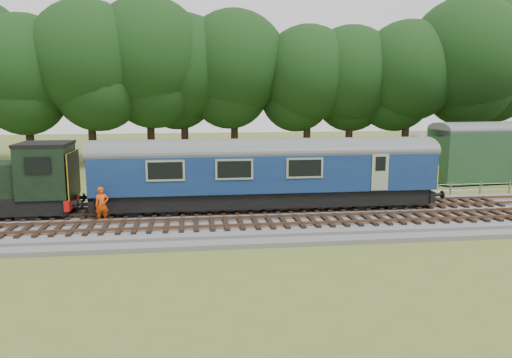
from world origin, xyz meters
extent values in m
plane|color=#526123|center=(0.00, 0.00, 0.00)|extent=(120.00, 120.00, 0.00)
cube|color=#4C4C4F|center=(0.00, 0.00, 0.17)|extent=(70.00, 7.00, 0.35)
cube|color=brown|center=(0.00, 0.68, 0.49)|extent=(66.50, 0.07, 0.14)
cube|color=brown|center=(0.00, 2.12, 0.49)|extent=(66.50, 0.07, 0.14)
cube|color=brown|center=(0.00, -2.32, 0.49)|extent=(66.50, 0.07, 0.14)
cube|color=brown|center=(0.00, -0.88, 0.49)|extent=(66.50, 0.07, 0.14)
cube|color=black|center=(3.73, 1.40, 1.06)|extent=(17.46, 2.52, 0.85)
cube|color=navy|center=(3.73, 1.40, 2.48)|extent=(18.00, 2.80, 2.05)
cube|color=yellow|center=(12.75, 1.40, 2.11)|extent=(0.06, 2.74, 1.30)
cube|color=black|center=(9.73, 1.40, 0.86)|extent=(2.60, 2.00, 0.55)
cube|color=black|center=(-2.27, 1.40, 0.86)|extent=(2.60, 2.00, 0.55)
cube|color=black|center=(-7.47, 1.40, 2.66)|extent=(2.40, 2.55, 2.60)
cube|color=#B50F0D|center=(-6.29, 1.40, 1.06)|extent=(0.25, 2.60, 0.55)
cube|color=yellow|center=(-6.15, 1.40, 2.46)|extent=(0.06, 2.55, 2.30)
imported|color=#DD420B|center=(-4.48, -0.52, 1.23)|extent=(0.74, 0.61, 1.75)
cube|color=#1A3A1B|center=(23.91, 15.46, 1.23)|extent=(3.91, 3.91, 2.47)
cube|color=black|center=(23.91, 15.46, 2.57)|extent=(4.30, 4.30, 0.20)
camera|label=1|loc=(-0.11, -24.58, 6.48)|focal=35.00mm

